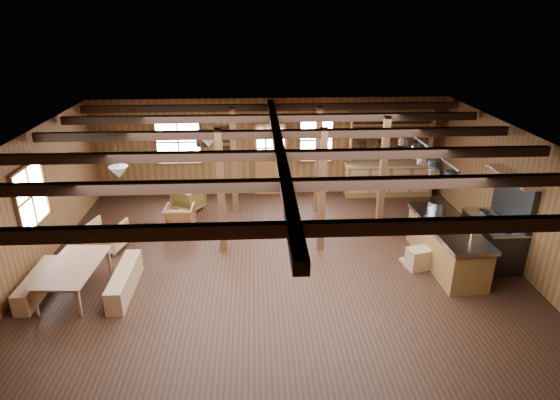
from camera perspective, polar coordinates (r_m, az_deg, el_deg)
The scene contains 22 objects.
room at distance 9.22m, azimuth -0.15°, elevation -1.23°, with size 10.04×9.04×2.84m.
ceiling_joists at distance 8.96m, azimuth -0.21°, elevation 6.75°, with size 9.80×8.82×0.18m.
timber_posts at distance 11.19m, azimuth 1.96°, elevation 3.09°, with size 3.95×2.35×2.80m.
back_door at distance 13.57m, azimuth -1.12°, elevation 4.28°, with size 1.02×0.08×2.15m.
window_back_left at distance 13.54m, azimuth -12.29°, elevation 6.91°, with size 1.32×0.06×1.32m.
window_back_right at distance 13.48m, azimuth 4.43°, elevation 7.28°, with size 1.02×0.06×1.32m.
window_left at distance 10.61m, azimuth -28.14°, elevation 0.40°, with size 0.14×1.24×1.32m.
notice_boards at distance 13.39m, azimuth -7.62°, elevation 7.23°, with size 1.08×0.03×0.90m.
back_counter at distance 13.95m, azimuth 13.04°, elevation 3.00°, with size 2.55×0.60×2.45m.
pendant_lamps at distance 10.02m, azimuth -13.47°, elevation 5.28°, with size 1.86×2.36×0.66m.
pot_rack at distance 9.83m, azimuth 17.34°, elevation 4.84°, with size 0.39×3.00×0.46m.
kitchen_island at distance 10.50m, azimuth 19.62°, elevation -5.12°, with size 0.98×2.53×1.20m.
step_stool at distance 10.29m, azimuth 16.52°, elevation -6.87°, with size 0.51×0.36×0.46m, color olive.
commercial_range at distance 11.04m, azimuth 24.71°, elevation -3.69°, with size 0.80×1.57×1.94m.
dining_table at distance 9.85m, azimuth -23.54°, elevation -8.84°, with size 1.68×0.94×0.59m, color brown.
bench_wall at distance 10.18m, azimuth -27.47°, elevation -9.09°, with size 0.29×1.53×0.42m, color olive.
bench_aisle at distance 9.60m, azimuth -18.39°, elevation -9.33°, with size 0.31×1.67×0.46m, color olive.
armchair_a at distance 11.77m, azimuth -12.08°, elevation -2.10°, with size 0.68×0.70×0.63m, color brown.
armchair_b at distance 12.86m, azimuth -11.06°, elevation 0.14°, with size 0.68×0.70×0.63m, color brown.
armchair_c at distance 11.26m, azimuth -20.32°, elevation -4.07°, with size 0.73×0.76×0.69m, color #9B7B46.
counter_pot at distance 10.91m, azimuth 18.41°, elevation -0.65°, with size 0.33×0.33×0.20m, color #B4B7BB.
bowl at distance 10.28m, azimuth 18.04°, elevation -2.42°, with size 0.28×0.28×0.07m, color silver.
Camera 1 is at (-0.43, -8.44, 5.09)m, focal length 30.00 mm.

